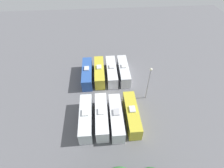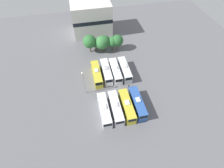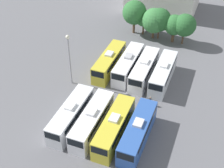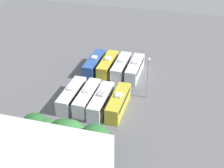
% 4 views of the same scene
% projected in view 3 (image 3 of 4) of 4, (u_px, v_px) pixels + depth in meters
% --- Properties ---
extents(ground_plane, '(113.63, 113.63, 0.00)m').
position_uv_depth(ground_plane, '(121.00, 100.00, 49.11)').
color(ground_plane, slate).
extents(bus_0, '(2.56, 10.40, 3.54)m').
position_uv_depth(bus_0, '(71.00, 114.00, 44.01)').
color(bus_0, silver).
rests_on(bus_0, ground_plane).
extents(bus_1, '(2.56, 10.40, 3.54)m').
position_uv_depth(bus_1, '(92.00, 120.00, 43.11)').
color(bus_1, white).
rests_on(bus_1, ground_plane).
extents(bus_2, '(2.56, 10.40, 3.54)m').
position_uv_depth(bus_2, '(114.00, 127.00, 42.15)').
color(bus_2, gold).
rests_on(bus_2, ground_plane).
extents(bus_3, '(2.56, 10.40, 3.54)m').
position_uv_depth(bus_3, '(138.00, 131.00, 41.45)').
color(bus_3, '#2D56A8').
rests_on(bus_3, ground_plane).
extents(bus_4, '(2.56, 10.40, 3.54)m').
position_uv_depth(bus_4, '(109.00, 61.00, 54.53)').
color(bus_4, gold).
rests_on(bus_4, ground_plane).
extents(bus_5, '(2.56, 10.40, 3.54)m').
position_uv_depth(bus_5, '(128.00, 64.00, 53.93)').
color(bus_5, silver).
rests_on(bus_5, ground_plane).
extents(bus_6, '(2.56, 10.40, 3.54)m').
position_uv_depth(bus_6, '(144.00, 69.00, 52.73)').
color(bus_6, white).
rests_on(bus_6, ground_plane).
extents(bus_7, '(2.56, 10.40, 3.54)m').
position_uv_depth(bus_7, '(163.00, 73.00, 51.87)').
color(bus_7, silver).
rests_on(bus_7, ground_plane).
extents(worker_person, '(0.36, 0.36, 1.63)m').
position_uv_depth(worker_person, '(150.00, 101.00, 47.75)').
color(worker_person, '#333338').
rests_on(worker_person, ground_plane).
extents(light_pole, '(0.60, 0.60, 9.11)m').
position_uv_depth(light_pole, '(69.00, 52.00, 48.86)').
color(light_pole, gray).
rests_on(light_pole, ground_plane).
extents(tree_0, '(4.96, 4.96, 7.07)m').
position_uv_depth(tree_0, '(134.00, 13.00, 63.53)').
color(tree_0, brown).
rests_on(tree_0, ground_plane).
extents(tree_1, '(3.39, 3.39, 5.29)m').
position_uv_depth(tree_1, '(144.00, 18.00, 63.66)').
color(tree_1, brown).
rests_on(tree_1, ground_plane).
extents(tree_2, '(5.02, 5.02, 6.40)m').
position_uv_depth(tree_2, '(154.00, 21.00, 62.19)').
color(tree_2, brown).
rests_on(tree_2, ground_plane).
extents(tree_3, '(4.66, 4.66, 6.52)m').
position_uv_depth(tree_3, '(160.00, 20.00, 61.82)').
color(tree_3, brown).
rests_on(tree_3, ground_plane).
extents(tree_4, '(4.06, 4.06, 5.79)m').
position_uv_depth(tree_4, '(174.00, 25.00, 61.04)').
color(tree_4, brown).
rests_on(tree_4, ground_plane).
extents(tree_5, '(4.45, 4.45, 6.35)m').
position_uv_depth(tree_5, '(185.00, 25.00, 60.15)').
color(tree_5, brown).
rests_on(tree_5, ground_plane).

